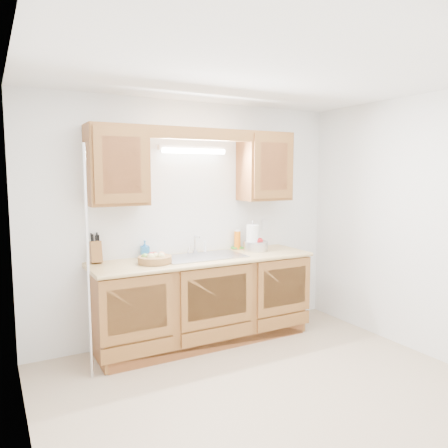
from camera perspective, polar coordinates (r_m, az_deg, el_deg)
room at (r=3.40m, az=6.12°, el=-1.90°), size 3.52×3.50×2.50m
base_cabinets at (r=4.59m, az=-2.68°, el=-9.97°), size 2.20×0.60×0.86m
countertop at (r=4.47m, az=-2.63°, el=-4.61°), size 2.30×0.63×0.04m
upper_cabinet_left at (r=4.24m, az=-13.84°, el=7.44°), size 0.55×0.33×0.75m
upper_cabinet_right at (r=4.93m, az=5.31°, el=7.46°), size 0.55×0.33×0.75m
valance at (r=4.41m, az=-2.75°, el=11.68°), size 2.20×0.05×0.12m
fluorescent_fixture at (r=4.60m, az=-3.99°, el=9.68°), size 0.76×0.08×0.08m
sink at (r=4.50m, az=-2.74°, el=-5.21°), size 0.84×0.46×0.36m
wire_shelf_pole at (r=3.84m, az=-17.32°, el=-4.96°), size 0.03×0.03×2.00m
outlet_plate at (r=5.16m, az=5.37°, el=-0.08°), size 0.08×0.01×0.12m
fruit_basket at (r=4.22m, az=-9.03°, el=-4.47°), size 0.32×0.32×0.10m
knife_block at (r=4.34m, az=-16.40°, el=-3.50°), size 0.11×0.17×0.30m
orange_canister at (r=4.92m, az=1.76°, el=-2.05°), size 0.09×0.09×0.22m
soap_bottle at (r=4.49m, az=-10.30°, el=-3.26°), size 0.09×0.09×0.18m
sponge at (r=4.94m, az=1.72°, el=-3.17°), size 0.14×0.10×0.03m
paper_towel at (r=4.82m, az=3.73°, el=-1.83°), size 0.16×0.16×0.34m
apple_bowl at (r=4.86m, az=4.19°, el=-2.75°), size 0.34×0.34×0.14m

